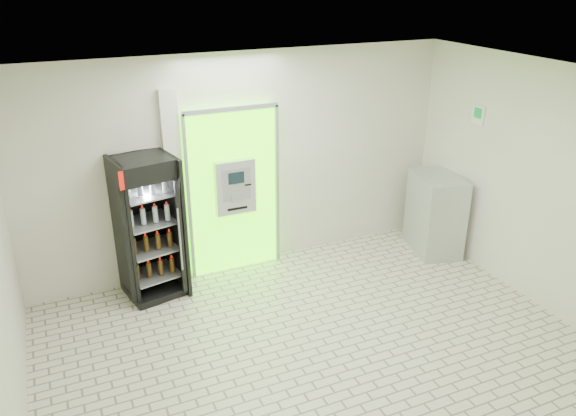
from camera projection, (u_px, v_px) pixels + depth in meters
ground at (326, 361)px, 6.14m from camera, size 6.00×6.00×0.00m
room_shell at (331, 206)px, 5.41m from camera, size 6.00×6.00×6.00m
atm_assembly at (233, 190)px, 7.63m from camera, size 1.30×0.24×2.33m
pillar at (175, 189)px, 7.32m from camera, size 0.22×0.11×2.60m
beverage_cooler at (149, 230)px, 7.10m from camera, size 0.82×0.78×1.87m
steel_cabinet at (435, 214)px, 8.33m from camera, size 0.79×1.00×1.19m
exit_sign at (478, 115)px, 7.59m from camera, size 0.02×0.22×0.26m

